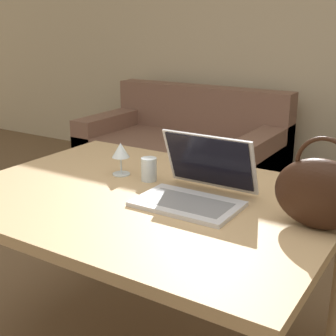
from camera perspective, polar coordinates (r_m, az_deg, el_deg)
name	(u,v)px	position (r m, az deg, el deg)	size (l,w,h in m)	color
dining_table	(147,211)	(1.82, -2.57, -5.29)	(1.43, 1.06, 0.74)	tan
couch	(184,153)	(4.03, 1.93, 1.86)	(1.66, 0.91, 0.82)	#7F5B4C
laptop	(198,183)	(1.72, 3.66, -1.87)	(0.37, 0.34, 0.23)	silver
drinking_glass	(149,169)	(1.93, -2.33, -0.15)	(0.06, 0.06, 0.10)	silver
wine_glass	(121,152)	(1.99, -5.79, 1.91)	(0.08, 0.08, 0.14)	silver
handbag	(321,193)	(1.54, 18.10, -2.90)	(0.29, 0.12, 0.30)	black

